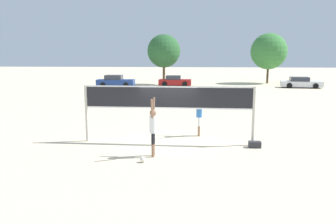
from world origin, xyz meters
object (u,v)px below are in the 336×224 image
Objects in this scene: parked_car_mid at (115,82)px; tree_left_cluster at (164,51)px; tree_right_cluster at (269,51)px; player_spiker at (153,126)px; volleyball_net at (168,103)px; volleyball at (143,160)px; player_blocker at (199,112)px; parked_car_near at (301,83)px; parked_car_far at (175,81)px; gear_bag at (255,144)px.

tree_left_cluster is (5.63, 4.14, 3.80)m from parked_car_mid.
tree_left_cluster is 0.96× the size of tree_right_cluster.
tree_left_cluster reaches higher than player_spiker.
volleyball is at bearing -103.29° from volleyball_net.
tree_right_cluster is (10.98, 33.55, 2.66)m from volleyball_net.
player_blocker is 28.49m from parked_car_near.
parked_car_mid is 0.67× the size of tree_right_cluster.
volleyball_net is at bearing -86.53° from parked_car_far.
volleyball is at bearing -75.66° from parked_car_mid.
tree_right_cluster reaches higher than player_blocker.
parked_car_far is at bearing 2.67° from player_spiker.
parked_car_near is (14.35, 29.93, 0.48)m from volleyball.
gear_bag is 0.10× the size of parked_car_near.
player_blocker is 26.56m from parked_car_mid.
parked_car_mid reaches higher than parked_car_near.
volleyball is 5.00m from gear_bag.
volleyball_net is at bearing -72.71° from parked_car_mid.
parked_car_far is at bearing -173.26° from player_blocker.
parked_car_far is 14.39m from tree_right_cluster.
player_blocker reaches higher than parked_car_near.
tree_right_cluster is at bearing 13.71° from tree_left_cluster.
player_spiker reaches higher than volleyball.
parked_car_mid is (-22.73, -1.24, 0.08)m from parked_car_near.
volleyball is at bearing -107.76° from tree_right_cluster.
tree_left_cluster is at bearing 96.47° from volleyball_net.
parked_car_mid is at bearing -143.71° from tree_left_cluster.
parked_car_far is 0.62× the size of tree_left_cluster.
volleyball_net is 34.96× the size of volleyball.
player_spiker is 0.49× the size of parked_car_mid.
parked_car_near reaches higher than gear_bag.
player_spiker is 10.56× the size of volleyball.
parked_car_near is at bearing 1.18° from parked_car_mid.
player_blocker is at bearing -108.85° from parked_car_near.
player_blocker is 0.46× the size of parked_car_near.
volleyball is 33.23m from tree_left_cluster.
gear_bag is at bearing -66.05° from parked_car_mid.
parked_car_near is 0.71× the size of tree_right_cluster.
player_spiker is 32.37m from tree_left_cluster.
player_spiker is at bearing -107.72° from tree_right_cluster.
player_spiker is at bearing -26.57° from player_blocker.
tree_right_cluster is at bearing 77.93° from gear_bag.
player_spiker reaches higher than player_blocker.
volleyball_net is at bearing -42.82° from player_blocker.
tree_left_cluster is (-3.41, 30.04, 2.67)m from volleyball_net.
parked_car_mid is at bearing 115.90° from gear_bag.
gear_bag is (2.36, -1.85, -1.06)m from player_blocker.
volleyball_net is at bearing -109.97° from parked_car_near.
volleyball is at bearing -85.21° from tree_left_cluster.
parked_car_near is 1.19× the size of parked_car_far.
parked_car_mid is (-8.66, 27.92, -0.53)m from player_spiker.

